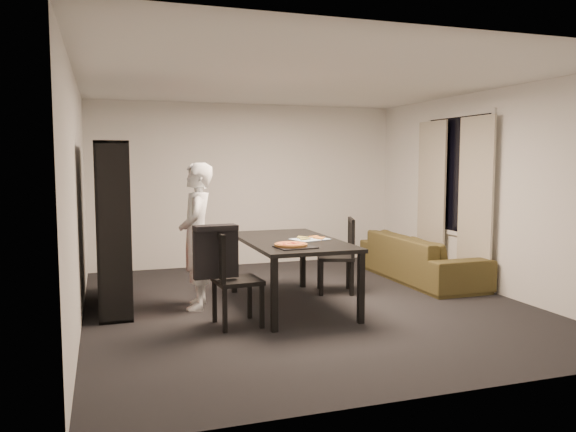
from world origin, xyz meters
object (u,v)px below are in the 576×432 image
object	(u,v)px
sofa	(421,258)
baking_tray	(295,247)
person	(197,236)
dining_table	(291,245)
chair_right	(343,250)
chair_left	(229,273)
pepperoni_pizza	(291,245)
bookshelf	(112,226)

from	to	relation	value
sofa	baking_tray	bearing A→B (deg)	120.24
person	dining_table	bearing A→B (deg)	86.95
chair_right	baking_tray	bearing A→B (deg)	-25.81
person	sofa	distance (m)	3.35
sofa	chair_left	bearing A→B (deg)	113.65
pepperoni_pizza	sofa	bearing A→B (deg)	29.06
pepperoni_pizza	bookshelf	bearing A→B (deg)	146.43
bookshelf	person	distance (m)	0.98
chair_left	baking_tray	xyz separation A→B (m)	(0.71, -0.03, 0.24)
pepperoni_pizza	sofa	size ratio (longest dim) A/B	0.16
sofa	chair_right	bearing A→B (deg)	104.01
dining_table	chair_right	bearing A→B (deg)	27.71
dining_table	pepperoni_pizza	xyz separation A→B (m)	(-0.18, -0.55, 0.10)
bookshelf	sofa	size ratio (longest dim) A/B	0.86
person	sofa	bearing A→B (deg)	110.81
dining_table	person	bearing A→B (deg)	165.04
chair_left	chair_right	bearing A→B (deg)	-63.67
chair_left	pepperoni_pizza	bearing A→B (deg)	-93.16
chair_right	pepperoni_pizza	bearing A→B (deg)	-28.04
baking_tray	sofa	distance (m)	2.79
chair_left	chair_right	xyz separation A→B (m)	(1.71, 1.01, -0.01)
bookshelf	chair_left	xyz separation A→B (m)	(1.10, -1.19, -0.39)
dining_table	chair_left	xyz separation A→B (m)	(-0.86, -0.56, -0.16)
baking_tray	dining_table	bearing A→B (deg)	75.94
chair_right	chair_left	bearing A→B (deg)	-41.39
chair_left	baking_tray	world-z (taller)	chair_left
baking_tray	sofa	xyz separation A→B (m)	(2.37, 1.38, -0.47)
dining_table	baking_tray	xyz separation A→B (m)	(-0.15, -0.59, 0.08)
baking_tray	sofa	world-z (taller)	baking_tray
dining_table	pepperoni_pizza	world-z (taller)	pepperoni_pizza
person	sofa	size ratio (longest dim) A/B	0.76
dining_table	chair_right	world-z (taller)	chair_right
bookshelf	baking_tray	world-z (taller)	bookshelf
bookshelf	sofa	bearing A→B (deg)	2.21
dining_table	baking_tray	size ratio (longest dim) A/B	4.72
person	pepperoni_pizza	world-z (taller)	person
chair_left	person	distance (m)	0.90
person	baking_tray	distance (m)	1.25
baking_tray	bookshelf	bearing A→B (deg)	145.92
chair_left	baking_tray	size ratio (longest dim) A/B	2.44
baking_tray	pepperoni_pizza	bearing A→B (deg)	126.28
chair_right	pepperoni_pizza	size ratio (longest dim) A/B	2.75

